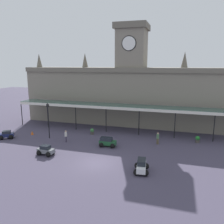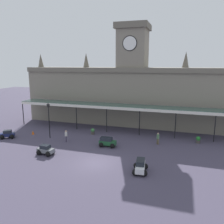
# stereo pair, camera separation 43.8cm
# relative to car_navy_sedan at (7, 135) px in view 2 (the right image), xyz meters

# --- Properties ---
(ground_plane) EXTENTS (140.00, 140.00, 0.00)m
(ground_plane) POSITION_rel_car_navy_sedan_xyz_m (15.78, -4.34, -0.50)
(ground_plane) COLOR #453F53
(station_building) EXTENTS (39.41, 5.86, 17.53)m
(station_building) POSITION_rel_car_navy_sedan_xyz_m (15.78, 13.78, 5.31)
(station_building) COLOR gray
(station_building) RESTS_ON ground
(entrance_canopy) EXTENTS (37.52, 3.26, 4.33)m
(entrance_canopy) POSITION_rel_car_navy_sedan_xyz_m (15.78, 8.62, 3.66)
(entrance_canopy) COLOR #38564C
(entrance_canopy) RESTS_ON ground
(car_navy_sedan) EXTENTS (2.25, 2.09, 1.19)m
(car_navy_sedan) POSITION_rel_car_navy_sedan_xyz_m (0.00, 0.00, 0.00)
(car_navy_sedan) COLOR #19214C
(car_navy_sedan) RESTS_ON ground
(car_green_estate) EXTENTS (2.29, 1.60, 1.27)m
(car_green_estate) POSITION_rel_car_navy_sedan_xyz_m (15.38, 1.09, 0.06)
(car_green_estate) COLOR #1E512D
(car_green_estate) RESTS_ON ground
(car_grey_sedan) EXTENTS (2.11, 1.61, 1.19)m
(car_grey_sedan) POSITION_rel_car_navy_sedan_xyz_m (9.07, -3.77, 0.00)
(car_grey_sedan) COLOR slate
(car_grey_sedan) RESTS_ON ground
(car_white_estate) EXTENTS (1.72, 2.34, 1.27)m
(car_white_estate) POSITION_rel_car_navy_sedan_xyz_m (20.94, -4.91, 0.06)
(car_white_estate) COLOR silver
(car_white_estate) RESTS_ON ground
(pedestrian_beside_cars) EXTENTS (0.34, 0.37, 1.67)m
(pedestrian_beside_cars) POSITION_rel_car_navy_sedan_xyz_m (9.16, 1.18, 0.41)
(pedestrian_beside_cars) COLOR #3F384C
(pedestrian_beside_cars) RESTS_ON ground
(pedestrian_near_entrance) EXTENTS (0.34, 0.34, 1.67)m
(pedestrian_near_entrance) POSITION_rel_car_navy_sedan_xyz_m (21.69, 3.94, 0.41)
(pedestrian_near_entrance) COLOR brown
(pedestrian_near_entrance) RESTS_ON ground
(victorian_lamppost) EXTENTS (0.30, 0.30, 5.29)m
(victorian_lamppost) POSITION_rel_car_navy_sedan_xyz_m (6.01, 1.95, 2.76)
(victorian_lamppost) COLOR black
(victorian_lamppost) RESTS_ON ground
(traffic_cone) EXTENTS (0.40, 0.40, 0.61)m
(traffic_cone) POSITION_rel_car_navy_sedan_xyz_m (2.48, 2.69, -0.20)
(traffic_cone) COLOR orange
(traffic_cone) RESTS_ON ground
(planter_near_kerb) EXTENTS (0.60, 0.60, 0.96)m
(planter_near_kerb) POSITION_rel_car_navy_sedan_xyz_m (11.41, 5.57, -0.01)
(planter_near_kerb) COLOR #47423D
(planter_near_kerb) RESTS_ON ground
(planter_by_canopy) EXTENTS (0.60, 0.60, 0.96)m
(planter_by_canopy) POSITION_rel_car_navy_sedan_xyz_m (27.00, 6.23, -0.01)
(planter_by_canopy) COLOR #47423D
(planter_by_canopy) RESTS_ON ground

